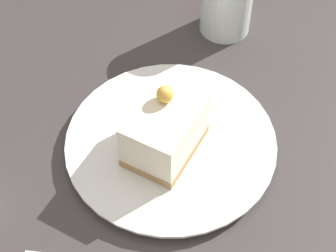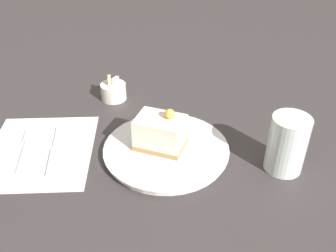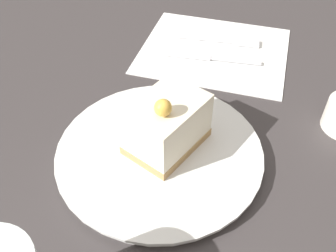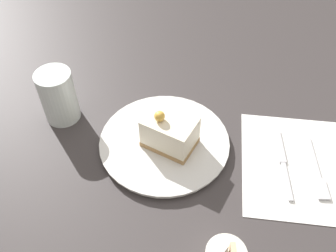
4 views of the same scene
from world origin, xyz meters
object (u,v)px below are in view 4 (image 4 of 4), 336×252
Objects in this scene: plate at (164,142)px; fork at (317,172)px; drinking_glass at (58,96)px; knife at (282,156)px; cake_slice at (170,132)px.

plate reaches higher than fork.
knife is at bearing -176.89° from drinking_glass.
fork is 0.89× the size of knife.
drinking_glass is (0.53, 0.01, 0.05)m from fork.
cake_slice is at bearing -10.12° from fork.
fork is 0.54m from drinking_glass.
drinking_glass reaches higher than cake_slice.
plate is at bearing -11.08° from fork.
drinking_glass reaches higher than plate.
cake_slice is at bearing -3.92° from knife.
knife is (-0.23, -0.04, -0.00)m from plate.
cake_slice is 0.29m from fork.
cake_slice is 0.66× the size of knife.
drinking_glass is (0.24, -0.01, 0.05)m from plate.
fork is 1.27× the size of drinking_glass.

